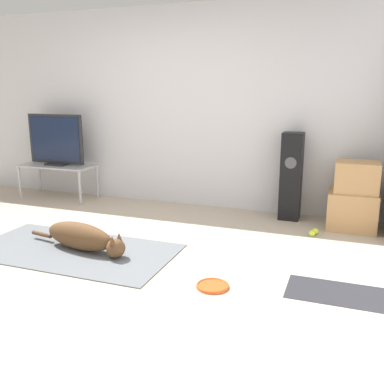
# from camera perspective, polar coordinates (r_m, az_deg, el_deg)

# --- Properties ---
(ground_plane) EXTENTS (12.00, 12.00, 0.00)m
(ground_plane) POSITION_cam_1_polar(r_m,az_deg,el_deg) (4.11, -12.83, -8.52)
(ground_plane) COLOR #B2A38E
(wall_back) EXTENTS (8.00, 0.06, 2.55)m
(wall_back) POSITION_cam_1_polar(r_m,az_deg,el_deg) (5.68, -1.80, 11.11)
(wall_back) COLOR silver
(wall_back) RESTS_ON ground_plane
(area_rug) EXTENTS (1.97, 1.02, 0.01)m
(area_rug) POSITION_cam_1_polar(r_m,az_deg,el_deg) (4.32, -15.58, -7.48)
(area_rug) COLOR slate
(area_rug) RESTS_ON ground_plane
(dog) EXTENTS (1.17, 0.35, 0.27)m
(dog) POSITION_cam_1_polar(r_m,az_deg,el_deg) (4.25, -14.33, -5.87)
(dog) COLOR brown
(dog) RESTS_ON area_rug
(frisbee) EXTENTS (0.26, 0.26, 0.03)m
(frisbee) POSITION_cam_1_polar(r_m,az_deg,el_deg) (3.45, 2.77, -12.38)
(frisbee) COLOR #DB511E
(frisbee) RESTS_ON ground_plane
(cardboard_box_lower) EXTENTS (0.52, 0.45, 0.42)m
(cardboard_box_lower) POSITION_cam_1_polar(r_m,az_deg,el_deg) (5.07, 20.57, -2.30)
(cardboard_box_lower) COLOR tan
(cardboard_box_lower) RESTS_ON ground_plane
(cardboard_box_upper) EXTENTS (0.45, 0.39, 0.34)m
(cardboard_box_upper) POSITION_cam_1_polar(r_m,az_deg,el_deg) (4.98, 21.14, 1.87)
(cardboard_box_upper) COLOR tan
(cardboard_box_upper) RESTS_ON cardboard_box_lower
(floor_speaker) EXTENTS (0.24, 0.24, 1.03)m
(floor_speaker) POSITION_cam_1_polar(r_m,az_deg,el_deg) (5.17, 13.09, 2.03)
(floor_speaker) COLOR black
(floor_speaker) RESTS_ON ground_plane
(tv_stand) EXTENTS (1.06, 0.49, 0.48)m
(tv_stand) POSITION_cam_1_polar(r_m,az_deg,el_deg) (6.33, -17.47, 2.99)
(tv_stand) COLOR #A8A8AD
(tv_stand) RESTS_ON ground_plane
(tv) EXTENTS (0.86, 0.20, 0.70)m
(tv) POSITION_cam_1_polar(r_m,az_deg,el_deg) (6.28, -17.71, 6.59)
(tv) COLOR #232326
(tv) RESTS_ON tv_stand
(tennis_ball_by_boxes) EXTENTS (0.07, 0.07, 0.07)m
(tennis_ball_by_boxes) POSITION_cam_1_polar(r_m,az_deg,el_deg) (4.72, 15.70, -5.32)
(tennis_ball_by_boxes) COLOR #C6E033
(tennis_ball_by_boxes) RESTS_ON ground_plane
(tennis_ball_near_speaker) EXTENTS (0.07, 0.07, 0.07)m
(tennis_ball_near_speaker) POSITION_cam_1_polar(r_m,az_deg,el_deg) (4.80, 16.12, -5.05)
(tennis_ball_near_speaker) COLOR #C6E033
(tennis_ball_near_speaker) RESTS_ON ground_plane
(door_mat) EXTENTS (0.73, 0.43, 0.01)m
(door_mat) POSITION_cam_1_polar(r_m,az_deg,el_deg) (3.54, 18.52, -12.59)
(door_mat) COLOR #28282D
(door_mat) RESTS_ON ground_plane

